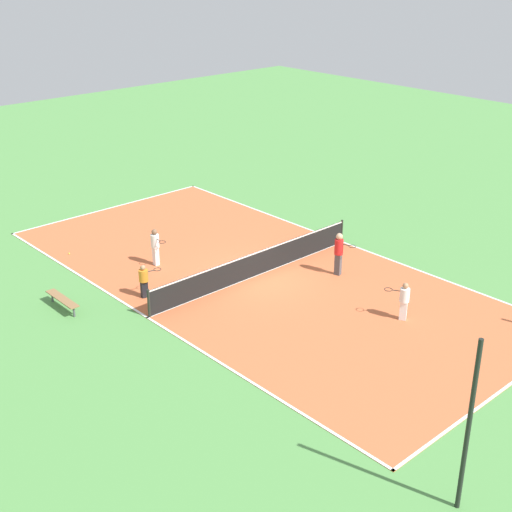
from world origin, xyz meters
TOP-DOWN VIEW (x-y plane):
  - ground_plane at (0.00, 0.00)m, footprint 80.00×80.00m
  - court_surface at (0.00, 0.00)m, footprint 10.93×22.63m
  - tennis_net at (0.00, 0.00)m, footprint 10.73×0.10m
  - bench at (7.35, -2.73)m, footprint 0.36×1.96m
  - player_coach_red at (-2.58, 2.23)m, footprint 0.55×0.99m
  - player_far_white at (2.44, -3.67)m, footprint 0.40×0.95m
  - player_near_white at (-1.41, 6.41)m, footprint 0.74×0.98m
  - player_center_orange at (4.52, -1.46)m, footprint 0.98×0.49m
  - tennis_ball_far_baseline at (-3.37, -0.57)m, footprint 0.07×0.07m
  - tennis_ball_midcourt at (4.64, -7.22)m, footprint 0.07×0.07m
  - fence_post_back_right at (5.31, 13.12)m, footprint 0.12×0.12m

SIDE VIEW (x-z plane):
  - ground_plane at x=0.00m, z-range 0.00..0.00m
  - court_surface at x=0.00m, z-range 0.00..0.02m
  - tennis_ball_far_baseline at x=-3.37m, z-range 0.02..0.09m
  - tennis_ball_midcourt at x=4.64m, z-range 0.02..0.09m
  - bench at x=7.35m, z-range 0.17..0.62m
  - tennis_net at x=0.00m, z-range 0.03..1.13m
  - player_center_orange at x=4.52m, z-range 0.10..1.46m
  - player_near_white at x=-1.41m, z-range 0.12..1.59m
  - player_far_white at x=2.44m, z-range 0.14..1.78m
  - player_coach_red at x=-2.58m, z-range 0.17..2.01m
  - fence_post_back_right at x=5.31m, z-range 0.00..4.71m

